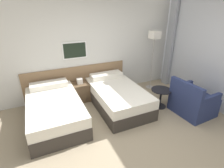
{
  "coord_description": "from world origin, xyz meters",
  "views": [
    {
      "loc": [
        -1.54,
        -2.24,
        2.41
      ],
      "look_at": [
        0.04,
        1.23,
        0.68
      ],
      "focal_mm": 28.0,
      "sensor_mm": 36.0,
      "label": 1
    }
  ],
  "objects_px": {
    "floor_lamp": "(154,40)",
    "armchair": "(192,102)",
    "bed_near_door": "(55,110)",
    "nightstand": "(81,91)",
    "side_table": "(161,94)",
    "bed_near_window": "(117,96)"
  },
  "relations": [
    {
      "from": "nightstand",
      "to": "floor_lamp",
      "type": "relative_size",
      "value": 0.36
    },
    {
      "from": "side_table",
      "to": "armchair",
      "type": "distance_m",
      "value": 0.74
    },
    {
      "from": "bed_near_window",
      "to": "nightstand",
      "type": "xyz_separation_m",
      "value": [
        -0.77,
        0.69,
        -0.02
      ]
    },
    {
      "from": "floor_lamp",
      "to": "bed_near_window",
      "type": "bearing_deg",
      "value": -158.4
    },
    {
      "from": "bed_near_door",
      "to": "bed_near_window",
      "type": "distance_m",
      "value": 1.55
    },
    {
      "from": "floor_lamp",
      "to": "side_table",
      "type": "bearing_deg",
      "value": -112.97
    },
    {
      "from": "bed_near_door",
      "to": "nightstand",
      "type": "bearing_deg",
      "value": 41.74
    },
    {
      "from": "bed_near_window",
      "to": "nightstand",
      "type": "bearing_deg",
      "value": 138.26
    },
    {
      "from": "bed_near_window",
      "to": "floor_lamp",
      "type": "relative_size",
      "value": 1.1
    },
    {
      "from": "nightstand",
      "to": "side_table",
      "type": "bearing_deg",
      "value": -33.75
    },
    {
      "from": "nightstand",
      "to": "armchair",
      "type": "xyz_separation_m",
      "value": [
        2.27,
        -1.73,
        0.03
      ]
    },
    {
      "from": "floor_lamp",
      "to": "side_table",
      "type": "distance_m",
      "value": 1.63
    },
    {
      "from": "nightstand",
      "to": "side_table",
      "type": "relative_size",
      "value": 1.26
    },
    {
      "from": "floor_lamp",
      "to": "nightstand",
      "type": "bearing_deg",
      "value": 176.97
    },
    {
      "from": "bed_near_door",
      "to": "armchair",
      "type": "bearing_deg",
      "value": -18.84
    },
    {
      "from": "bed_near_window",
      "to": "bed_near_door",
      "type": "bearing_deg",
      "value": 180.0
    },
    {
      "from": "bed_near_window",
      "to": "armchair",
      "type": "relative_size",
      "value": 2.12
    },
    {
      "from": "bed_near_window",
      "to": "nightstand",
      "type": "relative_size",
      "value": 3.02
    },
    {
      "from": "floor_lamp",
      "to": "armchair",
      "type": "distance_m",
      "value": 2.01
    },
    {
      "from": "bed_near_window",
      "to": "nightstand",
      "type": "height_order",
      "value": "bed_near_window"
    },
    {
      "from": "bed_near_door",
      "to": "bed_near_window",
      "type": "bearing_deg",
      "value": 0.0
    },
    {
      "from": "nightstand",
      "to": "side_table",
      "type": "xyz_separation_m",
      "value": [
        1.77,
        -1.18,
        0.09
      ]
    }
  ]
}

